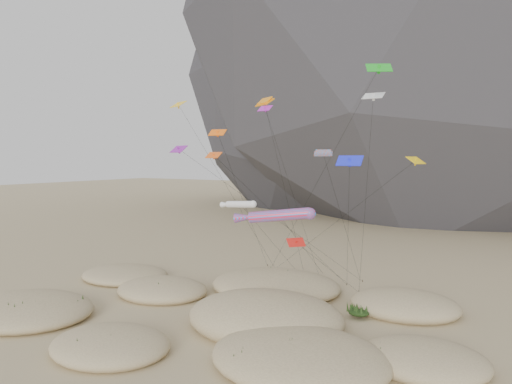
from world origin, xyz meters
TOP-DOWN VIEW (x-y plane):
  - ground at (0.00, 0.00)m, footprint 500.00×500.00m
  - dunes at (-0.46, 4.44)m, footprint 51.71×34.92m
  - dune_grass at (-0.84, 4.02)m, footprint 41.79×29.18m
  - kite_stakes at (1.68, 23.27)m, footprint 22.73×7.03m
  - rainbow_tube_kite at (2.90, 8.02)m, footprint 8.40×20.41m
  - white_tube_kite at (-4.00, 11.48)m, footprint 6.16×13.55m
  - orange_parafoil at (-3.29, 16.23)m, footprint 3.13×9.60m
  - multi_parafoil at (6.55, 11.63)m, footprint 2.05×15.48m
  - delta_kites at (2.69, 10.12)m, footprint 31.31×22.26m

SIDE VIEW (x-z plane):
  - ground at x=0.00m, z-range 0.00..0.00m
  - kite_stakes at x=1.68m, z-range 0.00..0.30m
  - dunes at x=-0.46m, z-range -1.46..2.89m
  - dune_grass at x=-0.84m, z-range 0.14..1.55m
  - rainbow_tube_kite at x=2.90m, z-range 4.62..15.78m
  - white_tube_kite at x=-4.00m, z-range 5.04..16.41m
  - multi_parafoil at x=6.55m, z-range 7.83..24.82m
  - delta_kites at x=2.69m, z-range 5.45..30.48m
  - orange_parafoil at x=-3.29m, z-range 10.98..34.43m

